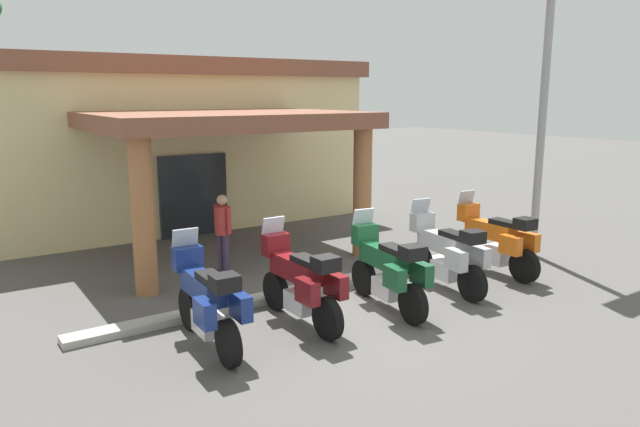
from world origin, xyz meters
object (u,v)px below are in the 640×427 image
Objects in this scene: motorcycle_silver at (446,253)px; pedestrian at (223,228)px; motel_building at (158,140)px; motorcycle_maroon at (301,282)px; motorcycle_green at (388,270)px; roadside_sign at (547,51)px; motorcycle_orange at (496,240)px; motorcycle_blue at (207,301)px.

motorcycle_silver is 1.36× the size of pedestrian.
motel_building is 9.43m from motorcycle_maroon.
motorcycle_green is 1.00× the size of motorcycle_silver.
motorcycle_maroon is at bearing -103.31° from pedestrian.
roadside_sign is (6.60, 0.45, 3.83)m from motorcycle_maroon.
roadside_sign reaches higher than motorcycle_orange.
roadside_sign reaches higher than motorcycle_silver.
motorcycle_silver is 5.17m from roadside_sign.
motorcycle_silver is 0.33× the size of roadside_sign.
motel_building is 6.18m from pedestrian.
motorcycle_maroon is (-1.08, -9.23, -1.61)m from motel_building.
motorcycle_blue is 6.34m from motorcycle_orange.
motorcycle_green is 3.81m from pedestrian.
motel_building is 1.66× the size of roadside_sign.
motorcycle_blue is 1.58m from motorcycle_maroon.
roadside_sign reaches higher than motorcycle_green.
motorcycle_silver is at bearing -76.15° from motel_building.
motorcycle_maroon is (1.58, -0.03, 0.00)m from motorcycle_blue.
roadside_sign is at bearing -56.59° from motel_building.
motel_building is 6.90× the size of pedestrian.
motorcycle_orange is at bearing -76.28° from motorcycle_silver.
motel_building is at bearing 11.58° from motorcycle_green.
motorcycle_blue is 1.00× the size of motorcycle_maroon.
pedestrian is at bearing 57.07° from motorcycle_orange.
motel_building reaches higher than motorcycle_blue.
motorcycle_blue is at bearing -104.89° from motel_building.
pedestrian is at bearing 49.32° from motorcycle_silver.
motel_building is 5.08× the size of motorcycle_silver.
pedestrian is (-0.86, -5.96, -1.38)m from motel_building.
motorcycle_orange is at bearing -167.36° from roadside_sign.
motorcycle_silver is 1.59m from motorcycle_orange.
motorcycle_orange is at bearing -44.96° from pedestrian.
motorcycle_green is 1.59m from motorcycle_silver.
roadside_sign is (8.18, 0.42, 3.83)m from motorcycle_blue.
motorcycle_blue is 9.05m from roadside_sign.
motel_building is 10.03m from motorcycle_orange.
motel_building is at bearing 24.40° from motorcycle_orange.
motel_building is 5.07× the size of motorcycle_orange.
pedestrian reaches higher than motorcycle_maroon.
motorcycle_blue and motorcycle_maroon have the same top height.
pedestrian reaches higher than motorcycle_blue.
motel_building reaches higher than motorcycle_silver.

